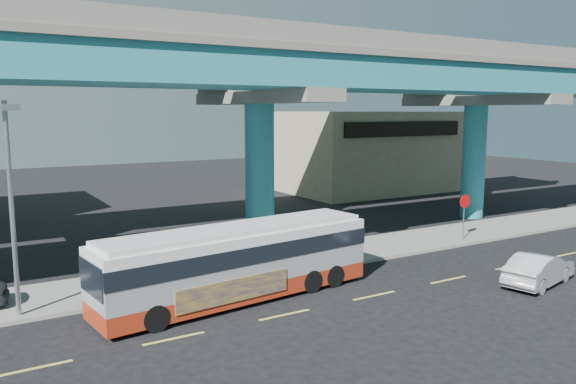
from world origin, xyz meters
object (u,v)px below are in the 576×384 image
transit_bus (238,260)px  sedan (539,269)px  street_lamp (11,179)px  stop_sign (464,207)px

transit_bus → sedan: bearing=-28.9°
sedan → street_lamp: (-18.59, 6.10, 4.21)m
transit_bus → sedan: 12.23m
sedan → stop_sign: size_ratio=1.72×
sedan → stop_sign: bearing=-38.3°
sedan → stop_sign: (3.21, 6.82, 1.26)m
transit_bus → stop_sign: (14.50, 2.18, 0.39)m
stop_sign → transit_bus: bearing=-146.8°
street_lamp → stop_sign: size_ratio=2.93×
street_lamp → stop_sign: bearing=1.9°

